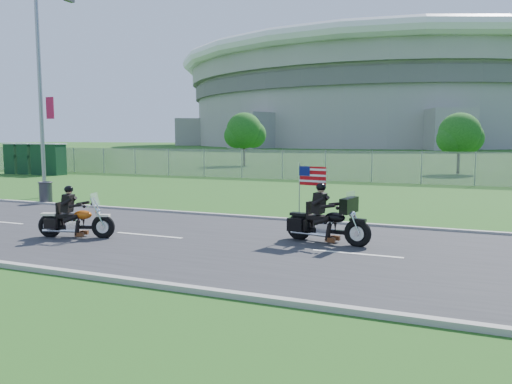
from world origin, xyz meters
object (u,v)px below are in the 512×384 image
at_px(streetlight, 43,77).
at_px(porta_toilet_d, 14,159).
at_px(motorcycle_lead, 75,222).
at_px(porta_toilet_a, 56,160).
at_px(motorcycle_follow, 327,223).
at_px(porta_toilet_b, 42,160).
at_px(porta_toilet_c, 28,159).
at_px(trash_can, 46,193).

bearing_deg(streetlight, porta_toilet_d, 142.83).
height_order(streetlight, motorcycle_lead, streetlight).
distance_m(porta_toilet_a, porta_toilet_d, 4.20).
bearing_deg(motorcycle_follow, porta_toilet_b, 158.69).
bearing_deg(porta_toilet_a, porta_toilet_c, 180.00).
bearing_deg(porta_toilet_b, streetlight, -43.35).
xyz_separation_m(porta_toilet_a, trash_can, (11.78, -12.70, -0.69)).
relative_size(porta_toilet_b, motorcycle_lead, 1.05).
bearing_deg(porta_toilet_a, porta_toilet_b, 180.00).
xyz_separation_m(porta_toilet_b, trash_can, (13.18, -12.70, -0.69)).
relative_size(porta_toilet_b, porta_toilet_d, 1.00).
xyz_separation_m(streetlight, motorcycle_follow, (14.97, -5.22, -5.07)).
distance_m(streetlight, trash_can, 5.80).
distance_m(streetlight, porta_toilet_d, 18.40).
bearing_deg(porta_toilet_c, streetlight, -40.06).
relative_size(motorcycle_lead, trash_can, 2.38).
distance_m(porta_toilet_c, motorcycle_lead, 27.69).
bearing_deg(porta_toilet_c, motorcycle_lead, -40.59).
xyz_separation_m(motorcycle_lead, motorcycle_follow, (6.77, 2.01, 0.08)).
relative_size(streetlight, motorcycle_lead, 4.55).
height_order(porta_toilet_b, motorcycle_lead, porta_toilet_b).
bearing_deg(porta_toilet_d, porta_toilet_a, 0.00).
xyz_separation_m(streetlight, porta_toilet_c, (-12.82, 10.78, -4.49)).
xyz_separation_m(porta_toilet_b, motorcycle_lead, (19.62, -18.01, -0.67)).
bearing_deg(motorcycle_follow, porta_toilet_a, 157.29).
height_order(porta_toilet_d, motorcycle_follow, porta_toilet_d).
relative_size(porta_toilet_d, trash_can, 2.49).
relative_size(streetlight, porta_toilet_c, 4.35).
height_order(streetlight, trash_can, streetlight).
relative_size(porta_toilet_a, trash_can, 2.49).
bearing_deg(porta_toilet_c, motorcycle_follow, -29.92).
bearing_deg(motorcycle_follow, porta_toilet_c, 159.99).
distance_m(porta_toilet_a, motorcycle_follow, 29.68).
bearing_deg(streetlight, porta_toilet_c, 139.94).
distance_m(motorcycle_follow, trash_can, 13.62).
bearing_deg(porta_toilet_a, streetlight, -47.09).
bearing_deg(porta_toilet_c, trash_can, -41.06).
height_order(porta_toilet_c, porta_toilet_d, same).
height_order(porta_toilet_b, trash_can, porta_toilet_b).
xyz_separation_m(streetlight, porta_toilet_d, (-14.22, 10.78, -4.49)).
bearing_deg(porta_toilet_d, streetlight, -37.17).
bearing_deg(trash_can, porta_toilet_b, 136.06).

